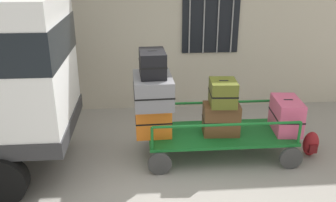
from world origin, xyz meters
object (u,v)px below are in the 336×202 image
at_px(suitcase_left_bottom, 153,120).
at_px(backpack, 311,144).
at_px(suitcase_midleft_bottom, 221,119).
at_px(suitcase_midleft_middle, 223,93).
at_px(luggage_cart, 220,136).
at_px(suitcase_left_middle, 153,90).
at_px(suitcase_left_top, 152,63).
at_px(suitcase_center_bottom, 286,115).

xyz_separation_m(suitcase_left_bottom, backpack, (2.66, -0.14, -0.48)).
height_order(suitcase_midleft_bottom, suitcase_midleft_middle, suitcase_midleft_middle).
height_order(luggage_cart, backpack, backpack).
relative_size(suitcase_left_middle, backpack, 1.96).
xyz_separation_m(suitcase_left_middle, suitcase_midleft_bottom, (1.12, -0.03, -0.53)).
bearing_deg(suitcase_left_bottom, suitcase_midleft_bottom, -1.06).
relative_size(suitcase_midleft_middle, backpack, 1.14).
xyz_separation_m(suitcase_left_top, suitcase_center_bottom, (2.23, -0.02, -0.95)).
distance_m(suitcase_left_middle, suitcase_midleft_middle, 1.12).
distance_m(suitcase_left_bottom, suitcase_left_top, 0.94).
relative_size(suitcase_left_middle, suitcase_midleft_middle, 1.71).
height_order(luggage_cart, suitcase_midleft_middle, suitcase_midleft_middle).
relative_size(suitcase_left_middle, suitcase_center_bottom, 1.18).
height_order(luggage_cart, suitcase_center_bottom, suitcase_center_bottom).
relative_size(suitcase_left_middle, suitcase_left_top, 1.41).
distance_m(luggage_cart, suitcase_center_bottom, 1.17).
distance_m(suitcase_left_bottom, suitcase_center_bottom, 2.23).
relative_size(suitcase_center_bottom, backpack, 1.67).
bearing_deg(suitcase_center_bottom, luggage_cart, -179.32).
bearing_deg(backpack, suitcase_midleft_bottom, 175.51).
distance_m(suitcase_left_top, suitcase_midleft_middle, 1.22).
xyz_separation_m(luggage_cart, suitcase_left_top, (-1.12, 0.03, 1.29)).
distance_m(suitcase_left_top, suitcase_center_bottom, 2.42).
bearing_deg(backpack, luggage_cart, 174.76).
distance_m(suitcase_midleft_bottom, suitcase_center_bottom, 1.12).
bearing_deg(suitcase_left_middle, suitcase_left_top, 90.00).
height_order(suitcase_left_middle, suitcase_center_bottom, suitcase_left_middle).
bearing_deg(suitcase_midleft_bottom, suitcase_left_middle, 178.71).
bearing_deg(suitcase_left_top, suitcase_left_bottom, -90.00).
xyz_separation_m(luggage_cart, suitcase_midleft_middle, (0.00, -0.04, 0.80)).
bearing_deg(suitcase_midleft_middle, suitcase_left_middle, 177.73).
xyz_separation_m(suitcase_left_top, backpack, (2.66, -0.17, -1.43)).
xyz_separation_m(luggage_cart, suitcase_midleft_bottom, (-0.00, -0.02, 0.33)).
height_order(suitcase_left_bottom, suitcase_left_top, suitcase_left_top).
height_order(suitcase_midleft_middle, backpack, suitcase_midleft_middle).
height_order(suitcase_left_middle, suitcase_left_top, suitcase_left_top).
distance_m(luggage_cart, suitcase_midleft_middle, 0.80).
distance_m(suitcase_midleft_bottom, backpack, 1.62).
bearing_deg(suitcase_left_top, suitcase_center_bottom, -0.45).
distance_m(luggage_cart, backpack, 1.56).
bearing_deg(luggage_cart, backpack, -5.24).
distance_m(suitcase_left_top, suitcase_midleft_bottom, 1.47).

